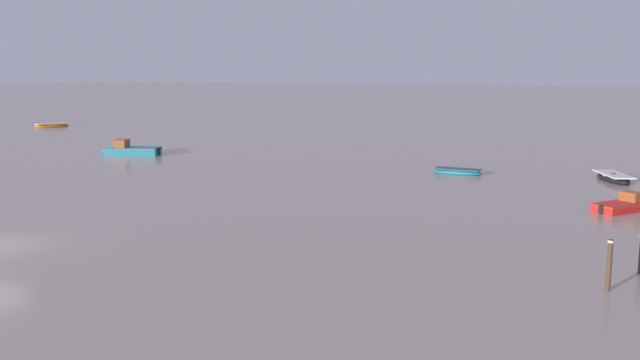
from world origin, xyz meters
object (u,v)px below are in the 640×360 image
at_px(motorboat_moored_1, 124,151).
at_px(mooring_post_left, 609,267).
at_px(rowboat_moored_0, 52,126).
at_px(rowboat_moored_5, 613,178).
at_px(rowboat_moored_7, 458,172).
at_px(motorboat_moored_3, 629,206).

xyz_separation_m(motorboat_moored_1, mooring_post_left, (44.57, -21.85, 0.56)).
bearing_deg(rowboat_moored_0, rowboat_moored_5, 101.88).
xyz_separation_m(rowboat_moored_7, mooring_post_left, (12.96, -24.83, 0.73)).
bearing_deg(motorboat_moored_1, mooring_post_left, 130.67).
bearing_deg(rowboat_moored_7, mooring_post_left, 115.66).
bearing_deg(rowboat_moored_5, rowboat_moored_0, -126.41).
height_order(motorboat_moored_3, rowboat_moored_5, motorboat_moored_3).
xyz_separation_m(rowboat_moored_0, rowboat_moored_7, (64.35, -16.38, -0.04)).
xyz_separation_m(motorboat_moored_1, motorboat_moored_3, (44.23, -5.82, -0.10)).
height_order(motorboat_moored_3, mooring_post_left, mooring_post_left).
bearing_deg(rowboat_moored_5, motorboat_moored_3, -16.92).
bearing_deg(mooring_post_left, rowboat_moored_7, 117.57).
distance_m(rowboat_moored_0, motorboat_moored_3, 80.99).
height_order(rowboat_moored_5, rowboat_moored_7, rowboat_moored_5).
height_order(motorboat_moored_1, mooring_post_left, mooring_post_left).
distance_m(motorboat_moored_3, rowboat_moored_7, 15.39).
bearing_deg(motorboat_moored_3, rowboat_moored_0, 104.15).
distance_m(rowboat_moored_0, rowboat_moored_7, 66.40).
bearing_deg(rowboat_moored_0, motorboat_moored_1, 81.94).
bearing_deg(mooring_post_left, rowboat_moored_0, 151.94).
bearing_deg(rowboat_moored_7, rowboat_moored_0, -16.20).
xyz_separation_m(motorboat_moored_3, mooring_post_left, (0.34, -16.03, 0.66)).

